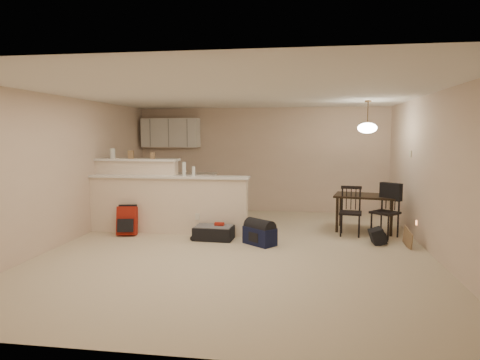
% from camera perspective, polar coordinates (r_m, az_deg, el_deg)
% --- Properties ---
extents(room, '(7.00, 7.02, 2.50)m').
position_cam_1_polar(room, '(6.89, -0.04, 1.04)').
color(room, beige).
rests_on(room, ground).
extents(breakfast_bar, '(3.08, 0.58, 1.39)m').
position_cam_1_polar(breakfast_bar, '(8.34, -11.05, -2.64)').
color(breakfast_bar, beige).
rests_on(breakfast_bar, ground).
extents(upper_cabinets, '(1.40, 0.34, 0.70)m').
position_cam_1_polar(upper_cabinets, '(10.61, -9.23, 6.23)').
color(upper_cabinets, white).
rests_on(upper_cabinets, room).
extents(kitchen_counter, '(1.80, 0.60, 0.90)m').
position_cam_1_polar(kitchen_counter, '(10.52, -8.27, -1.68)').
color(kitchen_counter, white).
rests_on(kitchen_counter, ground).
extents(thermostat, '(0.02, 0.12, 0.12)m').
position_cam_1_polar(thermostat, '(8.58, 21.78, 3.26)').
color(thermostat, beige).
rests_on(thermostat, room).
extents(jar, '(0.10, 0.10, 0.20)m').
position_cam_1_polar(jar, '(8.74, -16.62, 3.42)').
color(jar, silver).
rests_on(jar, breakfast_bar).
extents(cereal_box, '(0.10, 0.07, 0.16)m').
position_cam_1_polar(cereal_box, '(8.59, -14.34, 3.31)').
color(cereal_box, '#8F6E4A').
rests_on(cereal_box, breakfast_bar).
extents(small_box, '(0.08, 0.06, 0.12)m').
position_cam_1_polar(small_box, '(8.43, -11.58, 3.19)').
color(small_box, '#8F6E4A').
rests_on(small_box, breakfast_bar).
extents(bottle_a, '(0.07, 0.07, 0.26)m').
position_cam_1_polar(bottle_a, '(8.02, -7.47, 1.48)').
color(bottle_a, silver).
rests_on(bottle_a, breakfast_bar).
extents(bottle_b, '(0.06, 0.06, 0.18)m').
position_cam_1_polar(bottle_b, '(7.98, -6.21, 1.18)').
color(bottle_b, silver).
rests_on(bottle_b, breakfast_bar).
extents(dining_table, '(1.25, 0.95, 0.70)m').
position_cam_1_polar(dining_table, '(8.57, 16.34, -2.48)').
color(dining_table, black).
rests_on(dining_table, ground).
extents(pendant_lamp, '(0.36, 0.36, 0.62)m').
position_cam_1_polar(pendant_lamp, '(8.48, 16.62, 6.72)').
color(pendant_lamp, brown).
rests_on(pendant_lamp, room).
extents(dining_chair_near, '(0.44, 0.43, 0.90)m').
position_cam_1_polar(dining_chair_near, '(8.13, 14.51, -4.07)').
color(dining_chair_near, black).
rests_on(dining_chair_near, ground).
extents(dining_chair_far, '(0.58, 0.58, 0.96)m').
position_cam_1_polar(dining_chair_far, '(8.18, 18.78, -3.93)').
color(dining_chair_far, black).
rests_on(dining_chair_far, ground).
extents(suitcase, '(0.70, 0.47, 0.23)m').
position_cam_1_polar(suitcase, '(7.66, -3.51, -7.06)').
color(suitcase, black).
rests_on(suitcase, ground).
extents(red_backpack, '(0.39, 0.28, 0.53)m').
position_cam_1_polar(red_backpack, '(8.22, -14.81, -5.29)').
color(red_backpack, maroon).
rests_on(red_backpack, ground).
extents(navy_duffel, '(0.61, 0.58, 0.30)m').
position_cam_1_polar(navy_duffel, '(7.30, 2.65, -7.45)').
color(navy_duffel, '#101533').
rests_on(navy_duffel, ground).
extents(black_daypack, '(0.23, 0.31, 0.26)m').
position_cam_1_polar(black_daypack, '(7.70, 17.84, -7.17)').
color(black_daypack, black).
rests_on(black_daypack, ground).
extents(cardboard_sheet, '(0.06, 0.39, 0.30)m').
position_cam_1_polar(cardboard_sheet, '(7.64, 21.47, -7.25)').
color(cardboard_sheet, '#8F6E4A').
rests_on(cardboard_sheet, ground).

